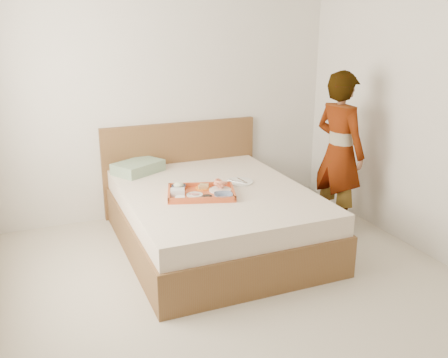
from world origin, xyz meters
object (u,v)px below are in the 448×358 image
tray (201,192)px  bed (215,217)px  dinner_plate (239,182)px  person (339,152)px

tray → bed: bearing=49.1°
bed → tray: bearing=-148.3°
tray → dinner_plate: size_ratio=2.19×
bed → person: (1.24, -0.08, 0.50)m
bed → dinner_plate: size_ratio=7.79×
bed → dinner_plate: dinner_plate is taller
bed → tray: (-0.16, -0.10, 0.29)m
dinner_plate → person: person is taller
person → tray: bearing=77.9°
bed → dinner_plate: bearing=18.7°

